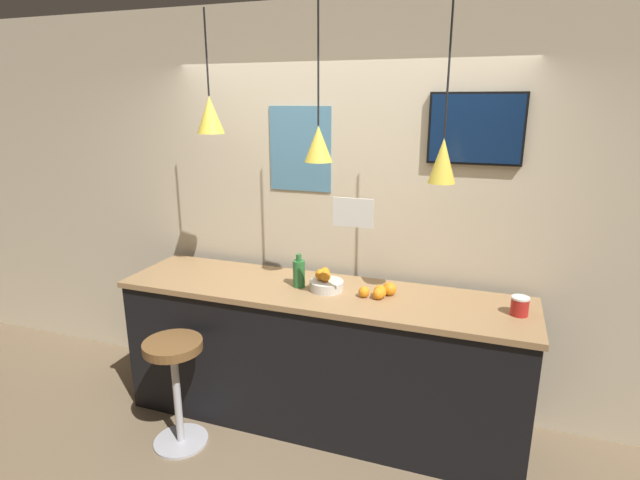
{
  "coord_description": "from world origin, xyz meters",
  "views": [
    {
      "loc": [
        1.05,
        -2.39,
        2.25
      ],
      "look_at": [
        0.0,
        0.58,
        1.36
      ],
      "focal_mm": 28.0,
      "sensor_mm": 36.0,
      "label": 1
    }
  ],
  "objects_px": {
    "fruit_bowl": "(326,283)",
    "juice_bottle": "(299,273)",
    "bar_stool": "(175,371)",
    "spread_jar": "(520,306)",
    "mounted_tv": "(476,129)"
  },
  "relations": [
    {
      "from": "fruit_bowl",
      "to": "juice_bottle",
      "type": "relative_size",
      "value": 0.98
    },
    {
      "from": "bar_stool",
      "to": "spread_jar",
      "type": "bearing_deg",
      "value": 15.49
    },
    {
      "from": "fruit_bowl",
      "to": "mounted_tv",
      "type": "bearing_deg",
      "value": 23.84
    },
    {
      "from": "fruit_bowl",
      "to": "juice_bottle",
      "type": "xyz_separation_m",
      "value": [
        -0.19,
        -0.0,
        0.05
      ]
    },
    {
      "from": "bar_stool",
      "to": "mounted_tv",
      "type": "relative_size",
      "value": 1.27
    },
    {
      "from": "fruit_bowl",
      "to": "mounted_tv",
      "type": "height_order",
      "value": "mounted_tv"
    },
    {
      "from": "mounted_tv",
      "to": "fruit_bowl",
      "type": "bearing_deg",
      "value": -156.16
    },
    {
      "from": "fruit_bowl",
      "to": "mounted_tv",
      "type": "xyz_separation_m",
      "value": [
        0.87,
        0.38,
        1.01
      ]
    },
    {
      "from": "spread_jar",
      "to": "mounted_tv",
      "type": "distance_m",
      "value": 1.13
    },
    {
      "from": "juice_bottle",
      "to": "spread_jar",
      "type": "bearing_deg",
      "value": 0.0
    },
    {
      "from": "bar_stool",
      "to": "spread_jar",
      "type": "height_order",
      "value": "spread_jar"
    },
    {
      "from": "fruit_bowl",
      "to": "juice_bottle",
      "type": "bearing_deg",
      "value": -178.82
    },
    {
      "from": "bar_stool",
      "to": "mounted_tv",
      "type": "xyz_separation_m",
      "value": [
        1.71,
        0.96,
        1.53
      ]
    },
    {
      "from": "bar_stool",
      "to": "spread_jar",
      "type": "xyz_separation_m",
      "value": [
        2.06,
        0.57,
        0.52
      ]
    },
    {
      "from": "juice_bottle",
      "to": "spread_jar",
      "type": "xyz_separation_m",
      "value": [
        1.41,
        0.0,
        -0.04
      ]
    }
  ]
}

